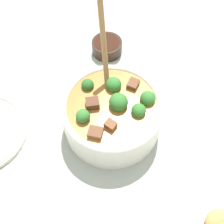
{
  "coord_description": "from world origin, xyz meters",
  "views": [
    {
      "loc": [
        0.25,
        0.23,
        0.62
      ],
      "look_at": [
        0.0,
        0.0,
        0.06
      ],
      "focal_mm": 45.0,
      "sensor_mm": 36.0,
      "label": 1
    }
  ],
  "objects": [
    {
      "name": "condiment_bowl",
      "position": [
        -0.18,
        -0.18,
        0.02
      ],
      "size": [
        0.09,
        0.09,
        0.04
      ],
      "color": "black",
      "rests_on": "ground_plane"
    },
    {
      "name": "stew_bowl",
      "position": [
        -0.0,
        -0.0,
        0.06
      ],
      "size": [
        0.24,
        0.24,
        0.29
      ],
      "color": "white",
      "rests_on": "ground_plane"
    },
    {
      "name": "ground_plane",
      "position": [
        0.0,
        0.0,
        0.0
      ],
      "size": [
        4.0,
        4.0,
        0.0
      ],
      "primitive_type": "plane",
      "color": "#ADBCAD"
    }
  ]
}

